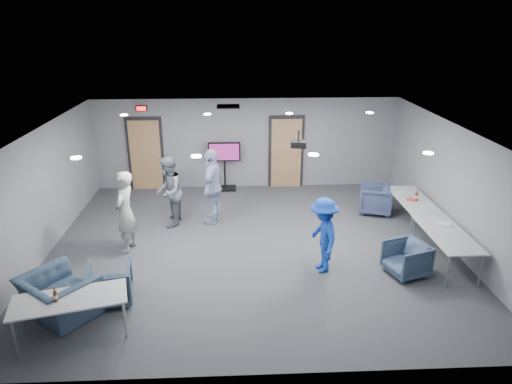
{
  "coord_description": "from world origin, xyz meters",
  "views": [
    {
      "loc": [
        -0.34,
        -9.25,
        4.87
      ],
      "look_at": [
        0.12,
        0.33,
        1.2
      ],
      "focal_mm": 32.0,
      "sensor_mm": 36.0,
      "label": 1
    }
  ],
  "objects_px": {
    "chair_right_c": "(406,259)",
    "projector": "(299,144)",
    "chair_front_a": "(110,284)",
    "table_front_left": "(70,301)",
    "person_b": "(169,192)",
    "bottle_front": "(55,296)",
    "chair_right_a": "(375,199)",
    "bottle_right": "(416,197)",
    "person_d": "(323,235)",
    "person_a": "(125,212)",
    "table_right_b": "(447,234)",
    "tv_stand": "(225,163)",
    "chair_front_b": "(60,296)",
    "person_c": "(213,186)",
    "table_right_a": "(413,200)"
  },
  "relations": [
    {
      "from": "chair_front_b",
      "to": "projector",
      "type": "relative_size",
      "value": 3.3
    },
    {
      "from": "bottle_right",
      "to": "person_d",
      "type": "bearing_deg",
      "value": -144.45
    },
    {
      "from": "person_c",
      "to": "chair_front_b",
      "type": "xyz_separation_m",
      "value": [
        -2.5,
        -3.83,
        -0.57
      ]
    },
    {
      "from": "bottle_front",
      "to": "tv_stand",
      "type": "bearing_deg",
      "value": 69.73
    },
    {
      "from": "person_c",
      "to": "chair_right_a",
      "type": "height_order",
      "value": "person_c"
    },
    {
      "from": "chair_right_c",
      "to": "projector",
      "type": "distance_m",
      "value": 3.2
    },
    {
      "from": "bottle_right",
      "to": "person_b",
      "type": "bearing_deg",
      "value": 175.34
    },
    {
      "from": "table_right_b",
      "to": "chair_right_c",
      "type": "bearing_deg",
      "value": 111.2
    },
    {
      "from": "person_d",
      "to": "table_right_a",
      "type": "distance_m",
      "value": 3.3
    },
    {
      "from": "chair_right_c",
      "to": "table_front_left",
      "type": "distance_m",
      "value": 6.3
    },
    {
      "from": "chair_front_b",
      "to": "table_right_b",
      "type": "distance_m",
      "value": 7.55
    },
    {
      "from": "person_b",
      "to": "chair_front_b",
      "type": "xyz_separation_m",
      "value": [
        -1.42,
        -3.67,
        -0.5
      ]
    },
    {
      "from": "person_a",
      "to": "bottle_front",
      "type": "relative_size",
      "value": 7.37
    },
    {
      "from": "chair_right_c",
      "to": "tv_stand",
      "type": "height_order",
      "value": "tv_stand"
    },
    {
      "from": "person_d",
      "to": "bottle_right",
      "type": "xyz_separation_m",
      "value": [
        2.62,
        1.87,
        0.05
      ]
    },
    {
      "from": "chair_right_a",
      "to": "bottle_right",
      "type": "height_order",
      "value": "bottle_right"
    },
    {
      "from": "chair_front_b",
      "to": "chair_right_c",
      "type": "bearing_deg",
      "value": -131.88
    },
    {
      "from": "table_front_left",
      "to": "projector",
      "type": "relative_size",
      "value": 5.27
    },
    {
      "from": "bottle_front",
      "to": "bottle_right",
      "type": "height_order",
      "value": "bottle_right"
    },
    {
      "from": "chair_front_b",
      "to": "table_right_b",
      "type": "bearing_deg",
      "value": -130.31
    },
    {
      "from": "table_right_a",
      "to": "chair_right_a",
      "type": "bearing_deg",
      "value": 36.43
    },
    {
      "from": "chair_front_b",
      "to": "table_front_left",
      "type": "relative_size",
      "value": 0.63
    },
    {
      "from": "table_right_b",
      "to": "tv_stand",
      "type": "relative_size",
      "value": 1.32
    },
    {
      "from": "person_a",
      "to": "table_right_b",
      "type": "height_order",
      "value": "person_a"
    },
    {
      "from": "chair_front_a",
      "to": "bottle_front",
      "type": "xyz_separation_m",
      "value": [
        -0.52,
        -1.07,
        0.46
      ]
    },
    {
      "from": "person_b",
      "to": "bottle_front",
      "type": "height_order",
      "value": "person_b"
    },
    {
      "from": "person_b",
      "to": "person_c",
      "type": "relative_size",
      "value": 0.93
    },
    {
      "from": "chair_right_c",
      "to": "chair_front_a",
      "type": "distance_m",
      "value": 5.76
    },
    {
      "from": "person_b",
      "to": "chair_right_a",
      "type": "relative_size",
      "value": 2.14
    },
    {
      "from": "person_c",
      "to": "projector",
      "type": "distance_m",
      "value": 2.8
    },
    {
      "from": "chair_front_b",
      "to": "projector",
      "type": "bearing_deg",
      "value": -112.97
    },
    {
      "from": "bottle_front",
      "to": "tv_stand",
      "type": "xyz_separation_m",
      "value": [
        2.52,
        6.82,
        0.01
      ]
    },
    {
      "from": "chair_front_a",
      "to": "table_front_left",
      "type": "height_order",
      "value": "table_front_left"
    },
    {
      "from": "chair_front_a",
      "to": "bottle_right",
      "type": "bearing_deg",
      "value": -167.38
    },
    {
      "from": "chair_right_c",
      "to": "projector",
      "type": "height_order",
      "value": "projector"
    },
    {
      "from": "chair_right_c",
      "to": "table_front_left",
      "type": "height_order",
      "value": "table_front_left"
    },
    {
      "from": "person_c",
      "to": "bottle_right",
      "type": "distance_m",
      "value": 4.97
    },
    {
      "from": "chair_right_a",
      "to": "bottle_right",
      "type": "xyz_separation_m",
      "value": [
        0.67,
        -1.03,
        0.46
      ]
    },
    {
      "from": "table_front_left",
      "to": "bottle_front",
      "type": "bearing_deg",
      "value": -172.55
    },
    {
      "from": "person_a",
      "to": "tv_stand",
      "type": "xyz_separation_m",
      "value": [
        2.1,
        3.77,
        -0.09
      ]
    },
    {
      "from": "chair_right_a",
      "to": "person_a",
      "type": "bearing_deg",
      "value": -57.18
    },
    {
      "from": "projector",
      "to": "bottle_front",
      "type": "bearing_deg",
      "value": -135.42
    },
    {
      "from": "tv_stand",
      "to": "bottle_right",
      "type": "bearing_deg",
      "value": -32.37
    },
    {
      "from": "chair_front_a",
      "to": "table_front_left",
      "type": "bearing_deg",
      "value": 60.97
    },
    {
      "from": "tv_stand",
      "to": "table_right_b",
      "type": "bearing_deg",
      "value": -45.38
    },
    {
      "from": "person_d",
      "to": "tv_stand",
      "type": "distance_m",
      "value": 5.26
    },
    {
      "from": "person_c",
      "to": "table_right_b",
      "type": "height_order",
      "value": "person_c"
    },
    {
      "from": "chair_front_b",
      "to": "table_right_a",
      "type": "relative_size",
      "value": 0.64
    },
    {
      "from": "person_d",
      "to": "table_front_left",
      "type": "xyz_separation_m",
      "value": [
        -4.4,
        -1.91,
        -0.11
      ]
    },
    {
      "from": "table_right_b",
      "to": "tv_stand",
      "type": "distance_m",
      "value": 6.63
    }
  ]
}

